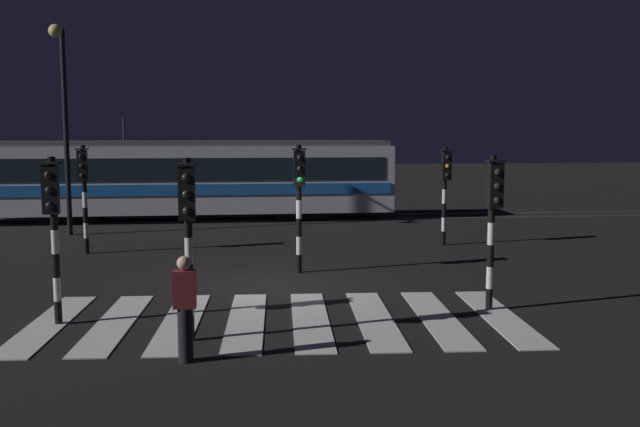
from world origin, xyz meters
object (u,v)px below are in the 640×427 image
(traffic_light_corner_near_right, at_px, (493,209))
(tram, at_px, (188,178))
(traffic_light_corner_far_right, at_px, (445,181))
(traffic_light_median_centre, at_px, (299,189))
(traffic_light_corner_near_left, at_px, (53,215))
(traffic_light_kerb_mid_left, at_px, (188,222))
(street_lamp_trackside_left, at_px, (63,105))
(traffic_light_corner_far_left, at_px, (84,183))
(pedestrian_waiting_at_kerb, at_px, (185,308))

(traffic_light_corner_near_right, height_order, tram, tram)
(traffic_light_corner_far_right, xyz_separation_m, traffic_light_median_centre, (-5.00, -3.82, 0.10))
(tram, bearing_deg, traffic_light_corner_near_left, -95.12)
(traffic_light_kerb_mid_left, relative_size, traffic_light_corner_near_right, 1.01)
(traffic_light_corner_far_right, distance_m, street_lamp_trackside_left, 13.18)
(traffic_light_corner_near_right, relative_size, traffic_light_median_centre, 0.96)
(traffic_light_corner_far_right, bearing_deg, traffic_light_corner_near_right, -100.23)
(traffic_light_corner_far_left, height_order, street_lamp_trackside_left, street_lamp_trackside_left)
(street_lamp_trackside_left, bearing_deg, traffic_light_corner_far_right, -15.82)
(traffic_light_kerb_mid_left, bearing_deg, traffic_light_corner_far_left, 111.59)
(traffic_light_corner_far_left, bearing_deg, traffic_light_corner_far_right, 1.36)
(traffic_light_corner_near_right, xyz_separation_m, street_lamp_trackside_left, (-10.99, 11.64, 2.44))
(traffic_light_corner_far_right, xyz_separation_m, traffic_light_corner_far_left, (-11.08, -0.26, 0.06))
(traffic_light_corner_near_right, distance_m, traffic_light_corner_near_left, 8.51)
(traffic_light_median_centre, relative_size, street_lamp_trackside_left, 0.46)
(traffic_light_kerb_mid_left, bearing_deg, traffic_light_corner_near_right, 13.33)
(traffic_light_corner_near_left, bearing_deg, pedestrian_waiting_at_kerb, -43.04)
(traffic_light_corner_far_right, relative_size, traffic_light_corner_far_left, 0.97)
(traffic_light_median_centre, bearing_deg, traffic_light_kerb_mid_left, -112.96)
(traffic_light_corner_near_left, height_order, tram, tram)
(traffic_light_corner_near_left, distance_m, traffic_light_median_centre, 6.62)
(traffic_light_corner_far_left, bearing_deg, traffic_light_kerb_mid_left, -68.41)
(street_lamp_trackside_left, bearing_deg, tram, 45.79)
(traffic_light_kerb_mid_left, distance_m, traffic_light_corner_far_left, 9.96)
(pedestrian_waiting_at_kerb, bearing_deg, traffic_light_kerb_mid_left, 89.97)
(traffic_light_kerb_mid_left, height_order, traffic_light_median_centre, traffic_light_median_centre)
(traffic_light_corner_far_left, bearing_deg, traffic_light_corner_near_left, -82.09)
(traffic_light_corner_near_left, relative_size, pedestrian_waiting_at_kerb, 1.86)
(pedestrian_waiting_at_kerb, bearing_deg, traffic_light_corner_near_left, 136.96)
(traffic_light_corner_near_right, bearing_deg, traffic_light_corner_near_left, -179.52)
(traffic_light_median_centre, bearing_deg, traffic_light_corner_near_left, -138.78)
(tram, bearing_deg, traffic_light_corner_far_right, -41.28)
(traffic_light_median_centre, bearing_deg, street_lamp_trackside_left, 135.39)
(tram, bearing_deg, traffic_light_corner_near_right, -65.56)
(traffic_light_kerb_mid_left, distance_m, traffic_light_median_centre, 6.19)
(traffic_light_median_centre, height_order, pedestrian_waiting_at_kerb, traffic_light_median_centre)
(traffic_light_corner_far_right, relative_size, tram, 0.19)
(traffic_light_corner_far_right, xyz_separation_m, pedestrian_waiting_at_kerb, (-7.42, -10.58, -1.20))
(street_lamp_trackside_left, bearing_deg, traffic_light_median_centre, -44.61)
(tram, bearing_deg, traffic_light_kerb_mid_left, -86.12)
(traffic_light_corner_near_right, bearing_deg, street_lamp_trackside_left, 133.36)
(traffic_light_corner_far_right, height_order, pedestrian_waiting_at_kerb, traffic_light_corner_far_right)
(traffic_light_kerb_mid_left, xyz_separation_m, street_lamp_trackside_left, (-5.04, 13.05, 2.42))
(traffic_light_corner_far_right, height_order, tram, tram)
(traffic_light_corner_near_left, relative_size, street_lamp_trackside_left, 0.45)
(street_lamp_trackside_left, bearing_deg, pedestrian_waiting_at_kerb, -70.34)
(traffic_light_corner_far_right, xyz_separation_m, traffic_light_corner_near_left, (-9.98, -8.18, 0.02))
(street_lamp_trackside_left, bearing_deg, traffic_light_kerb_mid_left, -68.88)
(traffic_light_corner_near_right, height_order, traffic_light_median_centre, traffic_light_median_centre)
(traffic_light_corner_near_right, relative_size, traffic_light_corner_near_left, 1.00)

